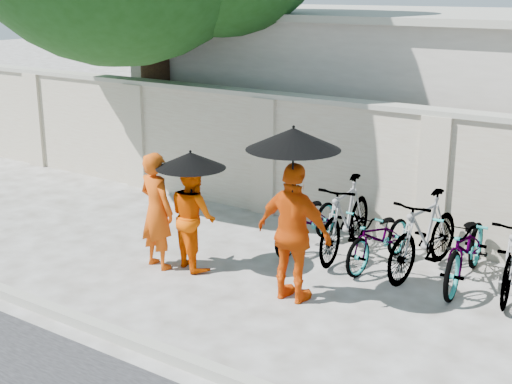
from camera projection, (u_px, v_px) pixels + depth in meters
The scene contains 13 objects.
ground at pixel (196, 284), 9.40m from camera, with size 80.00×80.00×0.00m, color silver.
kerb at pixel (100, 329), 8.05m from camera, with size 40.00×0.16×0.12m, color #99998C.
compound_wall at pixel (375, 172), 11.09m from camera, with size 20.00×0.30×2.00m, color beige.
monk_left at pixel (157, 211), 9.78m from camera, with size 0.60×0.39×1.64m, color #C94509.
monk_center at pixel (193, 216), 9.79m from camera, with size 0.72×0.56×1.48m, color #E54D00.
parasol_center at pixel (191, 160), 9.48m from camera, with size 0.95×0.95×0.83m.
monk_right at pixel (294, 233), 8.70m from camera, with size 1.03×0.43×1.76m, color #D14507.
parasol_right at pixel (293, 139), 8.29m from camera, with size 1.13×1.13×1.21m.
bike_0 at pixel (308, 220), 10.61m from camera, with size 0.58×1.66×0.87m, color #9695A7.
bike_1 at pixel (346, 217), 10.29m from camera, with size 0.54×1.90×1.14m, color #9695A7.
bike_2 at pixel (380, 237), 9.91m from camera, with size 0.57×1.62×0.85m, color #9695A7.
bike_3 at pixel (424, 234), 9.62m from camera, with size 0.53×1.87×1.12m, color #9695A7.
bike_4 at pixel (467, 248), 9.28m from camera, with size 0.67×1.92×1.01m, color #9695A7.
Camera 1 is at (5.63, -6.67, 3.78)m, focal length 50.00 mm.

